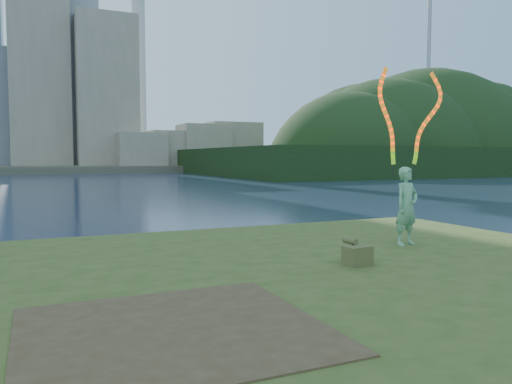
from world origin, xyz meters
name	(u,v)px	position (x,y,z in m)	size (l,w,h in m)	color
ground	(245,301)	(0.00, 0.00, 0.00)	(320.00, 320.00, 0.00)	#192640
grassy_knoll	(307,320)	(0.00, -2.30, 0.34)	(20.00, 18.00, 0.80)	#39491A
dirt_patch	(173,330)	(-2.20, -3.20, 0.81)	(3.20, 3.00, 0.02)	#47331E
far_shore	(54,168)	(0.00, 95.00, 0.60)	(320.00, 40.00, 1.20)	#494436
wooded_hill	(424,171)	(59.57, 59.96, 0.16)	(78.00, 50.00, 63.00)	black
woman_with_ribbons	(406,179)	(3.72, -0.01, 2.20)	(2.04, 0.54, 4.05)	#11742E
canvas_bag	(357,254)	(1.58, -1.26, 0.98)	(0.49, 0.56, 0.45)	#4E5128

